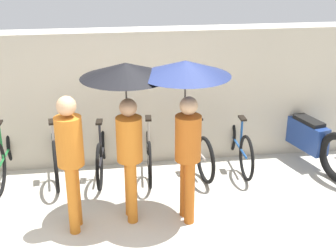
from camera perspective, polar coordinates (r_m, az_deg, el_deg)
The scene contains 12 objects.
ground_plane at distance 5.79m, azimuth -3.98°, elevation -13.83°, with size 30.00×30.00×0.00m, color beige.
back_wall at distance 7.28m, azimuth -5.55°, elevation 3.13°, with size 12.69×0.12×2.12m.
parked_bicycle_0 at distance 7.42m, azimuth -19.13°, elevation -3.09°, with size 0.44×1.82×1.09m.
parked_bicycle_1 at distance 7.30m, azimuth -13.66°, elevation -2.98°, with size 0.44×1.77×1.04m.
parked_bicycle_2 at distance 7.23m, azimuth -8.04°, elevation -3.00°, with size 0.44×1.70×1.02m.
parked_bicycle_3 at distance 7.25m, azimuth -2.40°, elevation -2.67°, with size 0.44×1.78×1.10m.
parked_bicycle_4 at distance 7.38m, azimuth 3.07°, elevation -2.26°, with size 0.45×1.79×0.98m.
parked_bicycle_5 at distance 7.52m, azimuth 8.45°, elevation -2.04°, with size 0.44×1.73×1.02m.
pedestrian_leading at distance 5.63m, azimuth -11.82°, elevation -3.37°, with size 0.32×0.32×1.74m.
pedestrian_center at distance 5.61m, azimuth -5.05°, elevation 3.66°, with size 1.09×1.09×2.03m.
pedestrian_trailing at distance 5.57m, azimuth 2.24°, elevation 3.83°, with size 1.09×1.09×2.06m.
motorcycle at distance 7.82m, azimuth 16.57°, elevation -1.35°, with size 0.81×2.13×0.95m.
Camera 1 is at (-0.28, -4.71, 3.36)m, focal length 50.00 mm.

